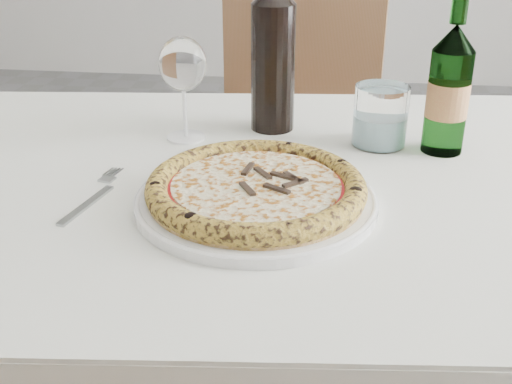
# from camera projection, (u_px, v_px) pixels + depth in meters

# --- Properties ---
(dining_table) EXTENTS (1.50, 0.97, 0.76)m
(dining_table) POSITION_uv_depth(u_px,v_px,m) (264.00, 228.00, 1.00)
(dining_table) COLOR brown
(dining_table) RESTS_ON floor
(chair_far) EXTENTS (0.51, 0.51, 0.93)m
(chair_far) POSITION_uv_depth(u_px,v_px,m) (292.00, 132.00, 1.77)
(chair_far) COLOR brown
(chair_far) RESTS_ON floor
(plate) EXTENTS (0.33, 0.33, 0.02)m
(plate) POSITION_uv_depth(u_px,v_px,m) (256.00, 199.00, 0.87)
(plate) COLOR white
(plate) RESTS_ON dining_table
(pizza) EXTENTS (0.30, 0.30, 0.03)m
(pizza) POSITION_uv_depth(u_px,v_px,m) (256.00, 188.00, 0.87)
(pizza) COLOR tan
(pizza) RESTS_ON plate
(fork) EXTENTS (0.04, 0.18, 0.00)m
(fork) POSITION_uv_depth(u_px,v_px,m) (94.00, 196.00, 0.90)
(fork) COLOR #979CA1
(fork) RESTS_ON dining_table
(wine_glass) EXTENTS (0.08, 0.08, 0.18)m
(wine_glass) POSITION_uv_depth(u_px,v_px,m) (183.00, 67.00, 1.05)
(wine_glass) COLOR white
(wine_glass) RESTS_ON dining_table
(tumbler) EXTENTS (0.09, 0.09, 0.10)m
(tumbler) POSITION_uv_depth(u_px,v_px,m) (380.00, 120.00, 1.06)
(tumbler) COLOR white
(tumbler) RESTS_ON dining_table
(beer_bottle) EXTENTS (0.07, 0.07, 0.26)m
(beer_bottle) POSITION_uv_depth(u_px,v_px,m) (449.00, 90.00, 1.01)
(beer_bottle) COLOR #437E42
(beer_bottle) RESTS_ON dining_table
(wine_bottle) EXTENTS (0.08, 0.08, 0.31)m
(wine_bottle) POSITION_uv_depth(u_px,v_px,m) (273.00, 55.00, 1.10)
(wine_bottle) COLOR black
(wine_bottle) RESTS_ON dining_table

